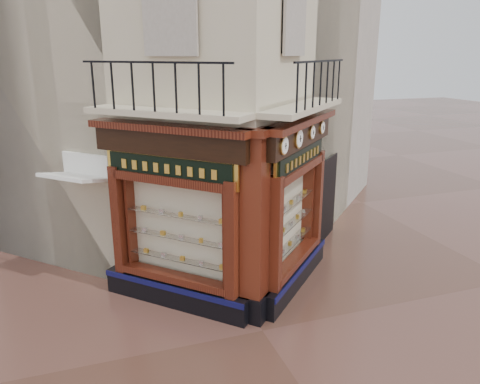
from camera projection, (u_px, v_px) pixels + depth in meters
name	position (u px, v px, depth m)	size (l,w,h in m)	color
ground	(263.00, 331.00, 9.31)	(80.00, 80.00, 0.00)	#523226
main_building	(185.00, 27.00, 13.17)	(8.00, 8.00, 12.00)	beige
neighbour_left	(92.00, 47.00, 14.79)	(8.00, 8.00, 11.00)	#BDB0A5
neighbour_right	(240.00, 47.00, 16.33)	(8.00, 8.00, 11.00)	#BDB0A5
shopfront_left	(173.00, 220.00, 9.73)	(2.86, 2.86, 3.98)	black
shopfront_right	(296.00, 206.00, 10.60)	(2.86, 2.86, 3.98)	black
corner_pilaster	(255.00, 231.00, 9.21)	(0.85, 0.85, 3.98)	black
balcony	(238.00, 109.00, 9.45)	(5.94, 2.97, 1.03)	beige
clock_a	(284.00, 146.00, 8.88)	(0.29, 0.29, 0.36)	gold
clock_b	(299.00, 139.00, 9.61)	(0.32, 0.32, 0.41)	gold
clock_c	(312.00, 132.00, 10.37)	(0.26, 0.26, 0.32)	gold
clock_d	(322.00, 127.00, 11.04)	(0.26, 0.26, 0.31)	gold
awning	(84.00, 286.00, 11.11)	(1.35, 0.81, 0.08)	white
signboard_left	(169.00, 168.00, 9.34)	(2.24, 2.24, 0.60)	gold
signboard_right	(301.00, 158.00, 10.25)	(2.15, 2.15, 0.58)	gold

